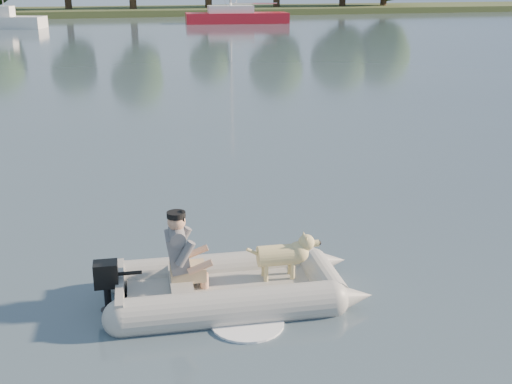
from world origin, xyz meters
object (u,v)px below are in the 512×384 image
object	(u,v)px
dinghy	(232,259)
man	(179,249)
dog	(278,259)
sailboat	(236,17)
motorboat	(7,13)

from	to	relation	value
dinghy	man	xyz separation A→B (m)	(-0.59, 0.09, 0.16)
dog	sailboat	distance (m)	47.05
man	sailboat	xyz separation A→B (m)	(11.75, 45.75, -0.16)
dinghy	man	distance (m)	0.62
man	dinghy	bearing A→B (deg)	-4.24
motorboat	sailboat	world-z (taller)	sailboat
man	sailboat	distance (m)	47.23
dog	motorboat	bearing A→B (deg)	103.01
sailboat	dinghy	bearing A→B (deg)	-97.04
dinghy	sailboat	size ratio (longest dim) A/B	0.35
man	dog	bearing A→B (deg)	0.00
dog	sailboat	bearing A→B (deg)	81.42
dog	motorboat	xyz separation A→B (m)	(-6.80, 45.17, 0.61)
motorboat	man	bearing A→B (deg)	-64.16
sailboat	dog	bearing A→B (deg)	-96.39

